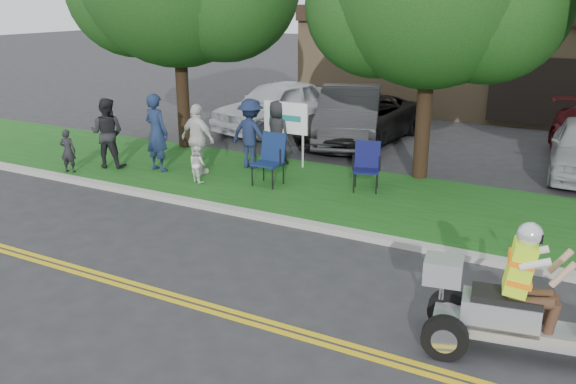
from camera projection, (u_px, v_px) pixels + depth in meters
The scene contains 20 objects.
ground at pixel (242, 298), 9.12m from camera, with size 120.00×120.00×0.00m, color #28282B.
centerline_near at pixel (220, 314), 8.64m from camera, with size 60.00×0.10×0.01m, color gold.
centerline_far at pixel (226, 309), 8.77m from camera, with size 60.00×0.10×0.01m, color gold.
curb at pixel (328, 229), 11.65m from camera, with size 60.00×0.25×0.12m, color #A8A89E.
grass_verge at pixel (370, 198), 13.44m from camera, with size 60.00×4.00×0.10m, color #174B14.
commercial_building at pixel (553, 59), 23.42m from camera, with size 18.00×8.20×4.00m.
business_sign at pixel (286, 121), 15.57m from camera, with size 1.25×0.06×1.75m.
trike_scooter at pixel (523, 311), 7.47m from camera, with size 2.72×1.09×1.78m.
lawn_chair_a at pixel (271, 156), 14.13m from camera, with size 0.63×0.66×1.19m.
lawn_chair_b at pixel (367, 163), 13.75m from camera, with size 0.73×0.74×1.09m.
spectator_adult_left at pixel (157, 133), 15.13m from camera, with size 0.71×0.47×1.94m, color #192646.
spectator_adult_mid at pixel (107, 133), 15.47m from camera, with size 0.86×0.67×1.78m, color black.
spectator_adult_right at pixel (198, 139), 14.88m from camera, with size 1.02×0.42×1.74m, color silver.
spectator_chair_a at pixel (251, 134), 15.41m from camera, with size 1.14×0.66×1.77m, color #182244.
spectator_chair_b at pixel (278, 132), 15.80m from camera, with size 0.81×0.53×1.67m, color black.
child_left at pixel (68, 151), 15.11m from camera, with size 0.40×0.26×1.09m, color black.
child_right at pixel (198, 164), 14.34m from camera, with size 0.42×0.33×0.87m, color silver.
parked_car_far_left at pixel (277, 105), 20.41m from camera, with size 1.95×4.84×1.65m, color silver.
parked_car_left at pixel (350, 115), 18.70m from camera, with size 1.78×5.10×1.68m, color #313134.
parked_car_mid at pixel (359, 120), 18.58m from camera, with size 2.37×5.14×1.43m, color black.
Camera 1 is at (4.55, -6.85, 4.31)m, focal length 38.00 mm.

